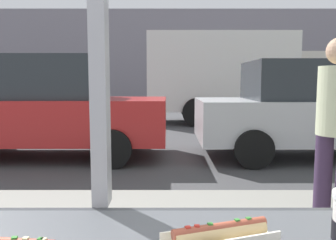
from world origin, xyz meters
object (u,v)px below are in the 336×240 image
at_px(parked_car_silver, 314,109).
at_px(parked_car_red, 43,108).
at_px(box_truck, 240,75).
at_px(hotdog_tray_near, 221,234).

bearing_deg(parked_car_silver, parked_car_red, -180.00).
distance_m(parked_car_red, box_truck, 7.32).
bearing_deg(box_truck, hotdog_tray_near, -101.77).
bearing_deg(box_truck, parked_car_red, -130.86).
height_order(hotdog_tray_near, parked_car_silver, parked_car_silver).
height_order(parked_car_red, box_truck, box_truck).
xyz_separation_m(hotdog_tray_near, box_truck, (2.32, 11.13, 0.58)).
height_order(hotdog_tray_near, box_truck, box_truck).
relative_size(hotdog_tray_near, parked_car_red, 0.07).
bearing_deg(parked_car_red, hotdog_tray_near, -66.45).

